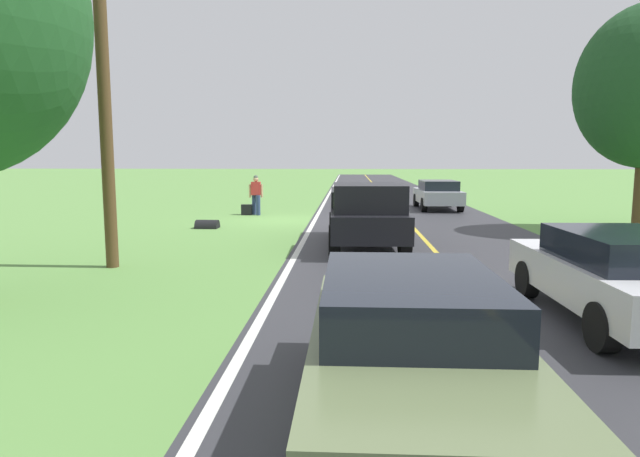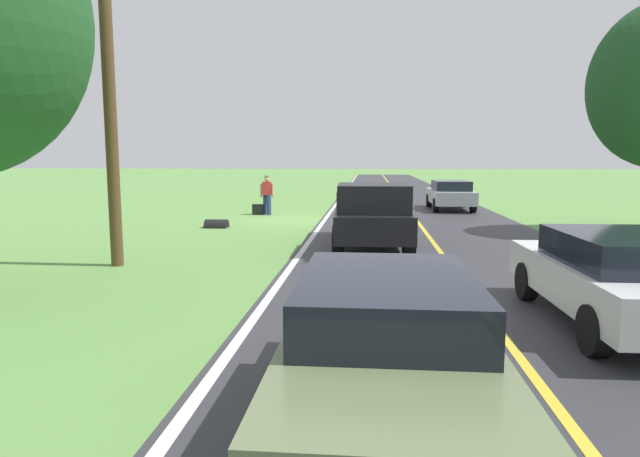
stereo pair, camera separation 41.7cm
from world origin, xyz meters
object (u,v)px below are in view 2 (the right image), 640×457
suitcase_carried (258,209)px  sedan_mid_oncoming (616,276)px  hitchhiker_walking (267,193)px  pickup_truck_passing (372,213)px  sedan_near_oncoming (450,194)px  sedan_ahead_same_lane (387,347)px  utility_pole_roadside (110,100)px

suitcase_carried → sedan_mid_oncoming: sedan_mid_oncoming is taller
hitchhiker_walking → sedan_mid_oncoming: (-8.18, 15.35, -0.23)m
hitchhiker_walking → pickup_truck_passing: size_ratio=0.32×
pickup_truck_passing → sedan_near_oncoming: 12.24m
sedan_ahead_same_lane → sedan_near_oncoming: bearing=-99.7°
pickup_truck_passing → sedan_near_oncoming: bearing=-108.3°
suitcase_carried → utility_pole_roadside: 12.11m
hitchhiker_walking → sedan_mid_oncoming: 17.39m
sedan_near_oncoming → hitchhiker_walking: bearing=20.5°
sedan_near_oncoming → sedan_mid_oncoming: same height
hitchhiker_walking → suitcase_carried: size_ratio=3.73×
hitchhiker_walking → sedan_ahead_same_lane: (-4.67, 18.75, -0.23)m
hitchhiker_walking → sedan_mid_oncoming: hitchhiker_walking is taller
hitchhiker_walking → suitcase_carried: bearing=12.4°
pickup_truck_passing → sedan_near_oncoming: (-3.84, -11.62, -0.21)m
suitcase_carried → pickup_truck_passing: bearing=29.2°
pickup_truck_passing → sedan_near_oncoming: pickup_truck_passing is taller
sedan_ahead_same_lane → utility_pole_roadside: (6.04, -7.12, 3.04)m
pickup_truck_passing → suitcase_carried: bearing=-59.2°
suitcase_carried → utility_pole_roadside: (0.95, 11.54, 3.56)m
suitcase_carried → utility_pole_roadside: bearing=-6.3°
sedan_near_oncoming → sedan_ahead_same_lane: bearing=80.3°
pickup_truck_passing → sedan_mid_oncoming: bearing=117.7°
pickup_truck_passing → sedan_ahead_same_lane: 10.28m
hitchhiker_walking → sedan_ahead_same_lane: hitchhiker_walking is taller
hitchhiker_walking → sedan_near_oncoming: hitchhiker_walking is taller
pickup_truck_passing → utility_pole_roadside: utility_pole_roadside is taller
hitchhiker_walking → sedan_ahead_same_lane: size_ratio=0.40×
hitchhiker_walking → utility_pole_roadside: (1.37, 11.63, 2.81)m
utility_pole_roadside → sedan_mid_oncoming: bearing=158.8°
sedan_near_oncoming → sedan_ahead_same_lane: size_ratio=1.00×
pickup_truck_passing → utility_pole_roadside: size_ratio=0.72×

